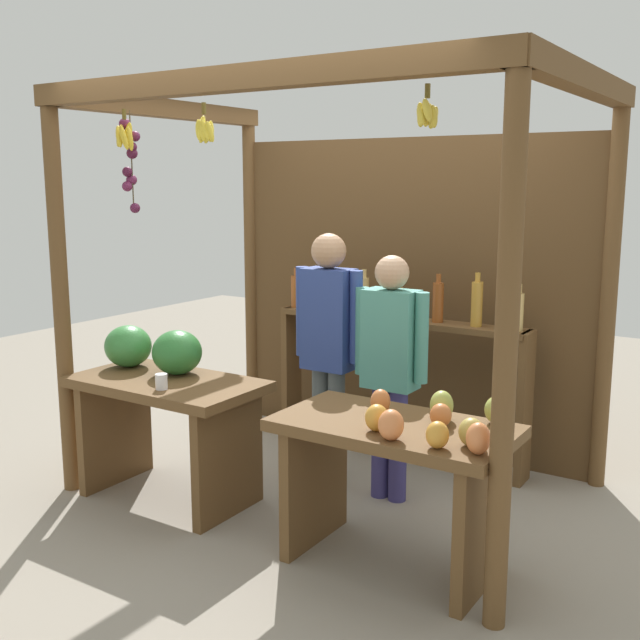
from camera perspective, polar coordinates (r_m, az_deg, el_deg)
name	(u,v)px	position (r m, az deg, el deg)	size (l,w,h in m)	color
ground_plane	(336,486)	(5.00, 1.19, -12.35)	(12.00, 12.00, 0.00)	gray
market_stall	(370,257)	(5.01, 3.81, 4.72)	(2.92, 1.99, 2.48)	brown
fruit_counter_left	(163,392)	(4.79, -11.73, -5.29)	(1.21, 0.66, 1.03)	brown
fruit_counter_right	(399,459)	(3.85, 5.94, -10.36)	(1.18, 0.65, 0.91)	brown
bottle_shelf_unit	(397,346)	(5.32, 5.81, -1.94)	(1.87, 0.22, 1.35)	brown
vendor_man	(329,336)	(4.79, 0.64, -1.20)	(0.48, 0.22, 1.62)	#515B5E
vendor_woman	(391,357)	(4.57, 5.32, -2.79)	(0.48, 0.20, 1.51)	navy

